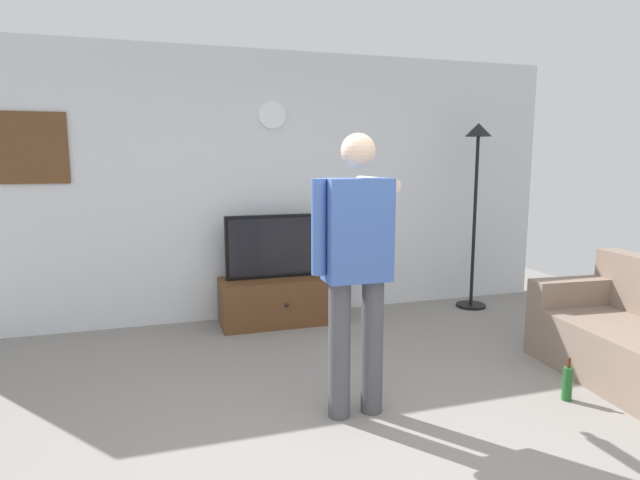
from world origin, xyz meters
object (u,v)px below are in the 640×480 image
at_px(television, 279,246).
at_px(framed_picture, 29,148).
at_px(person_standing_nearer_lamp, 356,259).
at_px(wall_clock, 272,115).
at_px(tv_stand, 281,300).
at_px(beverage_bottle, 567,383).
at_px(floor_lamp, 476,177).

height_order(television, framed_picture, framed_picture).
relative_size(framed_picture, person_standing_nearer_lamp, 0.36).
bearing_deg(person_standing_nearer_lamp, wall_clock, 90.30).
height_order(tv_stand, person_standing_nearer_lamp, person_standing_nearer_lamp).
xyz_separation_m(wall_clock, framed_picture, (-2.20, 0.00, -0.34)).
bearing_deg(beverage_bottle, floor_lamp, 72.65).
bearing_deg(television, tv_stand, -90.00).
distance_m(television, floor_lamp, 2.25).
relative_size(television, person_standing_nearer_lamp, 0.60).
distance_m(framed_picture, person_standing_nearer_lamp, 3.27).
xyz_separation_m(tv_stand, beverage_bottle, (1.46, -2.28, -0.11)).
bearing_deg(framed_picture, beverage_bottle, -35.07).
bearing_deg(television, beverage_bottle, -57.80).
bearing_deg(floor_lamp, framed_picture, 175.12).
bearing_deg(television, wall_clock, 90.00).
height_order(wall_clock, framed_picture, wall_clock).
bearing_deg(floor_lamp, beverage_bottle, -107.35).
xyz_separation_m(tv_stand, floor_lamp, (2.15, -0.08, 1.20)).
bearing_deg(floor_lamp, wall_clock, 170.33).
height_order(person_standing_nearer_lamp, beverage_bottle, person_standing_nearer_lamp).
xyz_separation_m(tv_stand, television, (0.00, 0.05, 0.54)).
distance_m(framed_picture, beverage_bottle, 4.76).
bearing_deg(person_standing_nearer_lamp, television, 90.33).
xyz_separation_m(television, floor_lamp, (2.15, -0.12, 0.66)).
relative_size(tv_stand, wall_clock, 4.36).
relative_size(tv_stand, floor_lamp, 0.60).
bearing_deg(framed_picture, television, -6.44).
xyz_separation_m(floor_lamp, beverage_bottle, (-0.69, -2.20, -1.31)).
distance_m(tv_stand, floor_lamp, 2.47).
distance_m(floor_lamp, person_standing_nearer_lamp, 2.91).
height_order(television, beverage_bottle, television).
distance_m(floor_lamp, beverage_bottle, 2.65).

